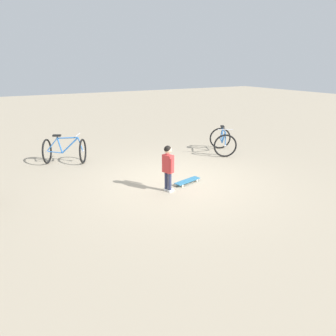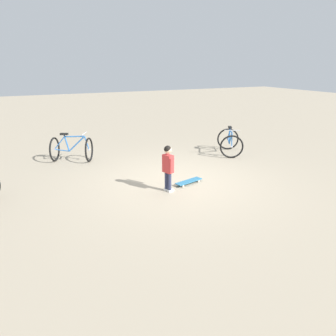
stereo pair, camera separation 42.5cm
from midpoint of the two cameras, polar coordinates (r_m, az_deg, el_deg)
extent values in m
plane|color=tan|center=(7.72, 3.52, -2.36)|extent=(50.00, 50.00, 0.00)
cylinder|color=#2D3351|center=(7.05, 1.42, -2.30)|extent=(0.08, 0.08, 0.42)
cube|color=white|center=(7.15, 1.59, -3.86)|extent=(0.17, 0.12, 0.05)
cylinder|color=#2D3351|center=(6.98, 2.05, -2.54)|extent=(0.08, 0.08, 0.42)
cube|color=white|center=(7.08, 2.21, -4.11)|extent=(0.17, 0.12, 0.05)
cube|color=#D13838|center=(6.88, 1.77, 0.77)|extent=(0.20, 0.27, 0.40)
cylinder|color=#D13838|center=(7.05, 1.47, 1.22)|extent=(0.06, 0.06, 0.32)
cylinder|color=#D13838|center=(6.73, 2.32, 0.37)|extent=(0.06, 0.06, 0.32)
sphere|color=beige|center=(6.79, 1.79, 3.31)|extent=(0.17, 0.17, 0.17)
sphere|color=black|center=(6.78, 1.74, 3.41)|extent=(0.16, 0.16, 0.16)
cube|color=teal|center=(7.53, 5.42, -2.42)|extent=(0.75, 0.36, 0.02)
cube|color=#B7B7BC|center=(7.71, 6.75, -2.08)|extent=(0.06, 0.11, 0.02)
cube|color=#B7B7BC|center=(7.37, 4.02, -2.98)|extent=(0.06, 0.11, 0.02)
cylinder|color=beige|center=(7.77, 6.34, -2.09)|extent=(0.06, 0.04, 0.06)
cylinder|color=beige|center=(7.67, 7.15, -2.39)|extent=(0.06, 0.04, 0.06)
cylinder|color=beige|center=(7.43, 3.62, -2.98)|extent=(0.06, 0.04, 0.06)
cylinder|color=beige|center=(7.33, 4.42, -3.31)|extent=(0.06, 0.04, 0.06)
torus|color=black|center=(9.36, -12.89, 3.24)|extent=(0.38, 0.65, 0.71)
torus|color=black|center=(9.68, -18.73, 3.22)|extent=(0.38, 0.65, 0.71)
cylinder|color=#B7B7BC|center=(9.36, -12.89, 3.24)|extent=(0.08, 0.08, 0.06)
cylinder|color=#B7B7BC|center=(9.68, -18.73, 3.22)|extent=(0.08, 0.08, 0.06)
cylinder|color=#2D6BB7|center=(9.42, -15.00, 4.26)|extent=(0.48, 0.28, 0.48)
cylinder|color=#2D6BB7|center=(9.39, -15.40, 5.53)|extent=(0.54, 0.31, 0.06)
cylinder|color=#2D6BB7|center=(9.51, -16.70, 4.30)|extent=(0.14, 0.10, 0.48)
cylinder|color=#2D6BB7|center=(9.61, -17.52, 3.08)|extent=(0.40, 0.23, 0.08)
cylinder|color=#2D6BB7|center=(9.58, -17.92, 4.32)|extent=(0.32, 0.19, 0.40)
cylinder|color=#2D6BB7|center=(9.33, -13.28, 4.42)|extent=(0.13, 0.09, 0.41)
cube|color=black|center=(9.47, -17.14, 5.91)|extent=(0.24, 0.19, 0.05)
cylinder|color=#B7B7BC|center=(9.28, -13.70, 6.10)|extent=(0.24, 0.42, 0.02)
torus|color=black|center=(9.70, 12.72, 3.78)|extent=(0.64, 0.39, 0.71)
torus|color=black|center=(10.68, 11.95, 5.16)|extent=(0.64, 0.39, 0.71)
cylinder|color=#B7B7BC|center=(9.70, 12.72, 3.78)|extent=(0.08, 0.08, 0.06)
cylinder|color=#B7B7BC|center=(10.68, 11.95, 5.16)|extent=(0.08, 0.08, 0.06)
cylinder|color=#2D6BB7|center=(9.99, 12.51, 5.25)|extent=(0.29, 0.47, 0.48)
cylinder|color=#2D6BB7|center=(9.99, 12.56, 6.51)|extent=(0.32, 0.53, 0.06)
cylinder|color=#2D6BB7|center=(10.27, 12.29, 5.68)|extent=(0.10, 0.14, 0.48)
cylinder|color=#2D6BB7|center=(10.48, 12.09, 4.76)|extent=(0.24, 0.39, 0.08)
cylinder|color=#2D6BB7|center=(10.48, 12.14, 5.96)|extent=(0.20, 0.32, 0.40)
cylinder|color=#2D6BB7|center=(9.70, 12.76, 4.99)|extent=(0.09, 0.13, 0.41)
cube|color=black|center=(10.27, 12.36, 7.24)|extent=(0.20, 0.24, 0.05)
cylinder|color=#B7B7BC|center=(9.69, 12.83, 6.67)|extent=(0.41, 0.25, 0.02)
camera|label=1|loc=(0.21, -88.24, 0.59)|focal=33.56mm
camera|label=2|loc=(0.21, 91.76, -0.59)|focal=33.56mm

